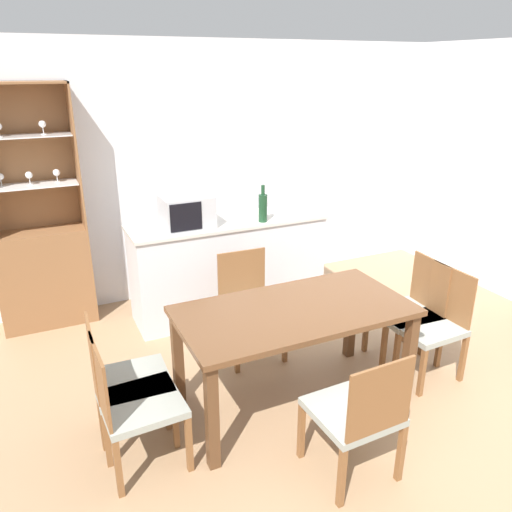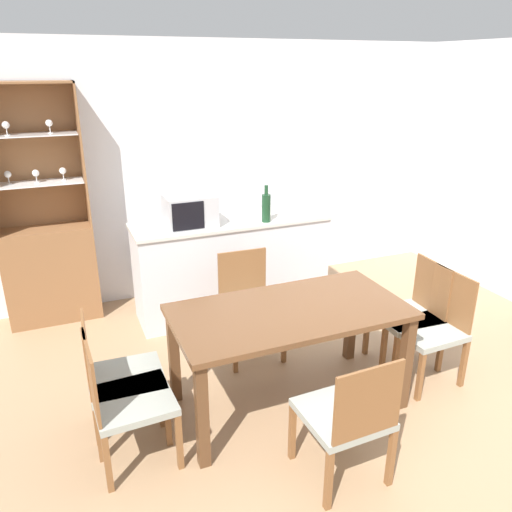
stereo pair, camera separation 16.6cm
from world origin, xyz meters
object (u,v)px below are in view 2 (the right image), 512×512
(microwave, at_px, (190,210))
(dining_chair_side_right_near, at_px, (431,327))
(wine_bottle, at_px, (266,207))
(dining_chair_side_left_near, at_px, (125,400))
(dining_chair_side_right_far, at_px, (411,314))
(display_cabinet, at_px, (49,257))
(dining_chair_head_near, at_px, (347,416))
(dining_table, at_px, (290,322))
(dining_chair_side_left_far, at_px, (119,377))
(dining_chair_head_far, at_px, (249,305))

(microwave, bearing_deg, dining_chair_side_right_near, -49.33)
(wine_bottle, bearing_deg, dining_chair_side_left_near, -136.25)
(dining_chair_side_right_far, bearing_deg, dining_chair_side_left_near, 99.23)
(dining_chair_side_right_near, bearing_deg, display_cabinet, 48.59)
(dining_chair_side_right_near, height_order, dining_chair_side_right_far, same)
(display_cabinet, distance_m, dining_chair_head_near, 3.19)
(dining_table, distance_m, microwave, 1.60)
(display_cabinet, relative_size, dining_chair_head_near, 2.53)
(dining_chair_side_right_near, bearing_deg, dining_table, 81.87)
(dining_chair_head_near, distance_m, dining_chair_side_right_near, 1.31)
(dining_chair_head_near, xyz_separation_m, dining_chair_side_left_far, (-1.15, 0.88, 0.00))
(dining_table, xyz_separation_m, dining_chair_side_right_far, (1.15, 0.12, -0.22))
(dining_chair_side_left_far, bearing_deg, microwave, 150.04)
(dining_chair_side_left_far, bearing_deg, wine_bottle, 130.82)
(dining_chair_side_right_near, height_order, microwave, microwave)
(display_cabinet, height_order, dining_chair_head_far, display_cabinet)
(dining_chair_head_far, bearing_deg, display_cabinet, -38.38)
(dining_chair_side_left_far, bearing_deg, dining_chair_head_far, 121.10)
(dining_chair_side_right_far, height_order, microwave, microwave)
(dining_chair_head_near, relative_size, dining_chair_side_left_far, 1.00)
(dining_chair_head_near, xyz_separation_m, dining_chair_side_left_near, (-1.15, 0.63, 0.00))
(dining_chair_side_right_near, distance_m, dining_chair_side_left_near, 2.29)
(dining_table, height_order, dining_chair_side_right_near, dining_chair_side_right_near)
(dining_chair_side_left_near, xyz_separation_m, dining_chair_side_right_far, (2.29, 0.25, 0.00))
(dining_chair_side_right_near, relative_size, wine_bottle, 2.50)
(dining_chair_head_far, xyz_separation_m, dining_chair_side_right_far, (1.14, -0.64, 0.00))
(dining_chair_side_right_far, bearing_deg, dining_chair_head_near, 130.60)
(dining_chair_head_near, relative_size, dining_chair_side_left_near, 1.00)
(dining_table, bearing_deg, wine_bottle, 73.02)
(microwave, bearing_deg, wine_bottle, -12.25)
(wine_bottle, bearing_deg, dining_chair_side_left_far, -141.43)
(dining_chair_side_left_far, distance_m, microwave, 1.77)
(dining_chair_head_near, distance_m, wine_bottle, 2.27)
(wine_bottle, bearing_deg, dining_chair_head_far, -124.13)
(dining_chair_head_near, xyz_separation_m, microwave, (-0.27, 2.28, 0.65))
(dining_chair_side_right_far, bearing_deg, display_cabinet, 57.07)
(dining_table, bearing_deg, dining_chair_side_right_near, -6.03)
(dining_table, distance_m, dining_chair_side_right_near, 1.17)
(display_cabinet, bearing_deg, dining_chair_head_far, -40.64)
(dining_table, height_order, dining_chair_head_far, dining_chair_head_far)
(dining_chair_head_near, bearing_deg, microwave, 94.95)
(microwave, height_order, wine_bottle, wine_bottle)
(dining_table, bearing_deg, dining_chair_side_right_far, 5.99)
(display_cabinet, relative_size, dining_chair_side_left_far, 2.53)
(dining_chair_head_near, distance_m, microwave, 2.39)
(dining_chair_side_right_near, xyz_separation_m, wine_bottle, (-0.73, 1.50, 0.64))
(dining_table, relative_size, microwave, 3.58)
(display_cabinet, relative_size, dining_chair_side_right_far, 2.53)
(dining_chair_side_right_near, xyz_separation_m, dining_chair_side_left_near, (-2.29, -0.00, 0.00))
(dining_chair_side_left_near, bearing_deg, dining_chair_side_right_near, 87.49)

